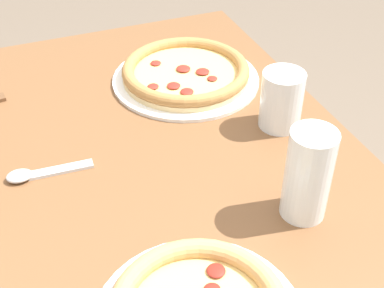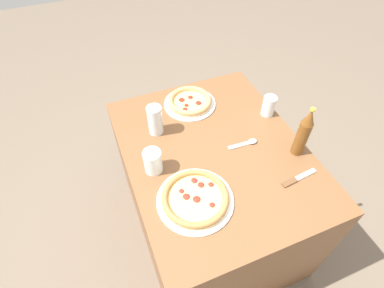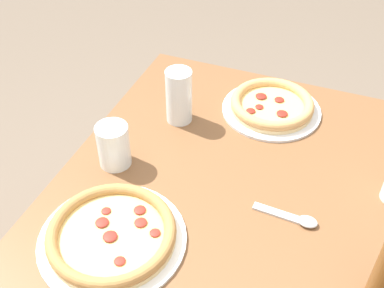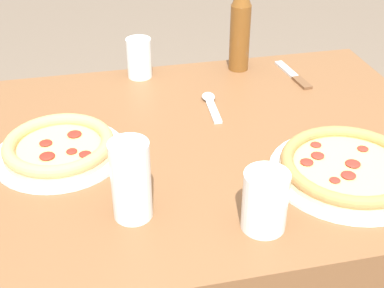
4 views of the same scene
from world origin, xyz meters
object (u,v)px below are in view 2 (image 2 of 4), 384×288
(glass_lemonade, at_px, (155,121))
(spoon, at_px, (248,143))
(pizza_margherita, at_px, (195,198))
(pizza_salami, at_px, (190,102))
(knife, at_px, (298,178))
(glass_mango_juice, at_px, (153,162))
(glass_red_wine, at_px, (269,106))
(beer_bottle, at_px, (304,133))

(glass_lemonade, bearing_deg, spoon, -122.35)
(pizza_margherita, bearing_deg, glass_lemonade, 3.65)
(pizza_salami, relative_size, knife, 1.55)
(glass_mango_juice, relative_size, spoon, 0.77)
(glass_lemonade, bearing_deg, glass_red_wine, -99.04)
(glass_red_wine, bearing_deg, beer_bottle, 177.75)
(knife, bearing_deg, beer_bottle, -33.02)
(glass_mango_juice, bearing_deg, glass_lemonade, -20.42)
(pizza_salami, height_order, knife, pizza_salami)
(pizza_margherita, xyz_separation_m, glass_red_wine, (0.36, -0.57, 0.03))
(pizza_margherita, xyz_separation_m, beer_bottle, (0.07, -0.56, 0.11))
(glass_mango_juice, distance_m, knife, 0.65)
(glass_red_wine, distance_m, glass_mango_juice, 0.69)
(glass_lemonade, height_order, knife, glass_lemonade)
(knife, distance_m, spoon, 0.29)
(glass_red_wine, bearing_deg, glass_mango_juice, 100.74)
(glass_lemonade, height_order, spoon, glass_lemonade)
(glass_lemonade, distance_m, knife, 0.72)
(pizza_margherita, xyz_separation_m, spoon, (0.20, -0.36, -0.01))
(pizza_margherita, distance_m, glass_lemonade, 0.46)
(glass_mango_juice, bearing_deg, glass_red_wine, -79.26)
(beer_bottle, bearing_deg, pizza_salami, 34.20)
(pizza_salami, relative_size, glass_red_wine, 2.58)
(beer_bottle, height_order, knife, beer_bottle)
(glass_red_wine, xyz_separation_m, beer_bottle, (-0.29, 0.01, 0.08))
(pizza_salami, xyz_separation_m, glass_mango_juice, (-0.36, 0.32, 0.03))
(pizza_salami, bearing_deg, glass_mango_juice, 138.12)
(glass_lemonade, relative_size, knife, 0.86)
(glass_red_wine, xyz_separation_m, glass_mango_juice, (-0.13, 0.68, 0.00))
(pizza_margherita, height_order, glass_red_wine, glass_red_wine)
(glass_mango_juice, relative_size, knife, 0.63)
(glass_mango_juice, height_order, knife, glass_mango_juice)
(pizza_margherita, xyz_separation_m, glass_lemonade, (0.45, 0.03, 0.05))
(glass_lemonade, bearing_deg, knife, -136.32)
(glass_mango_juice, bearing_deg, beer_bottle, -103.27)
(beer_bottle, bearing_deg, glass_red_wine, -2.25)
(pizza_salami, relative_size, spoon, 1.89)
(glass_lemonade, xyz_separation_m, knife, (-0.52, -0.50, -0.07))
(pizza_margherita, bearing_deg, pizza_salami, -19.53)
(glass_mango_juice, xyz_separation_m, glass_lemonade, (0.22, -0.08, 0.02))
(glass_lemonade, height_order, beer_bottle, beer_bottle)
(glass_mango_juice, relative_size, beer_bottle, 0.43)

